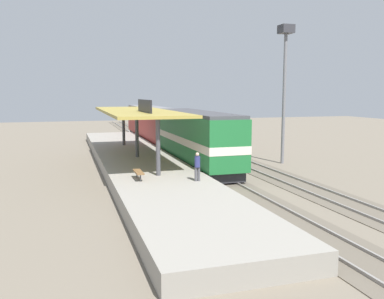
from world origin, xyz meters
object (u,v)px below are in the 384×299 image
(platform_bench, at_px, (139,172))
(person_waiting, at_px, (197,165))
(passenger_carriage_single, at_px, (152,124))
(locomotive, at_px, (197,139))
(light_mast, at_px, (285,65))

(platform_bench, height_order, person_waiting, person_waiting)
(platform_bench, height_order, passenger_carriage_single, passenger_carriage_single)
(passenger_carriage_single, relative_size, person_waiting, 11.70)
(person_waiting, bearing_deg, locomotive, 72.53)
(platform_bench, relative_size, locomotive, 0.12)
(locomotive, xyz_separation_m, light_mast, (7.80, -0.05, 5.99))
(locomotive, distance_m, passenger_carriage_single, 18.00)
(platform_bench, relative_size, person_waiting, 0.99)
(passenger_carriage_single, height_order, person_waiting, passenger_carriage_single)
(platform_bench, xyz_separation_m, light_mast, (13.80, 7.23, 7.05))
(platform_bench, bearing_deg, passenger_carriage_single, 76.65)
(locomotive, bearing_deg, passenger_carriage_single, 90.00)
(platform_bench, relative_size, passenger_carriage_single, 0.08)
(passenger_carriage_single, distance_m, person_waiting, 26.89)
(locomotive, height_order, light_mast, light_mast)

